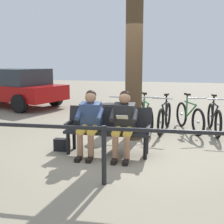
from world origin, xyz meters
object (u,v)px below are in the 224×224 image
object	(u,v)px
bicycle_silver	(165,117)
bicycle_blue	(145,115)
tree_trunk	(134,67)
handbag	(62,145)
person_reading	(124,121)
litter_bin	(109,120)
bicycle_purple	(189,117)
bicycle_green	(214,118)
parked_car	(14,87)
bench	(108,127)
person_companion	(90,119)
bicycle_orange	(124,115)

from	to	relation	value
bicycle_silver	bicycle_blue	size ratio (longest dim) A/B	1.05
tree_trunk	handbag	bearing A→B (deg)	47.50
person_reading	litter_bin	world-z (taller)	person_reading
person_reading	bicycle_purple	distance (m)	2.62
bicycle_green	handbag	bearing A→B (deg)	-57.96
bicycle_green	parked_car	bearing A→B (deg)	-113.56
tree_trunk	parked_car	xyz separation A→B (m)	(5.42, -3.33, -0.84)
bench	person_companion	xyz separation A→B (m)	(0.31, 0.19, 0.16)
bench	handbag	xyz separation A→B (m)	(0.90, 0.15, -0.39)
handbag	bicycle_purple	size ratio (longest dim) A/B	0.19
bench	bicycle_blue	bearing A→B (deg)	-104.47
tree_trunk	bicycle_silver	distance (m)	1.65
handbag	parked_car	distance (m)	6.30
person_reading	handbag	world-z (taller)	person_reading
person_reading	bicycle_silver	size ratio (longest dim) A/B	0.72
bicycle_purple	parked_car	xyz separation A→B (m)	(6.63, -2.23, 0.41)
bicycle_silver	person_reading	bearing A→B (deg)	-9.47
bicycle_purple	bicycle_blue	xyz separation A→B (m)	(1.09, 0.10, 0.00)
bicycle_silver	parked_car	bearing A→B (deg)	-107.41
person_reading	bicycle_orange	xyz separation A→B (m)	(0.51, -2.10, -0.31)
bicycle_orange	person_companion	bearing A→B (deg)	0.69
bicycle_green	tree_trunk	bearing A→B (deg)	-65.71
bench	parked_car	distance (m)	6.81
person_reading	bicycle_blue	distance (m)	2.26
parked_car	bicycle_blue	bearing A→B (deg)	171.50
person_companion	bicycle_green	size ratio (longest dim) A/B	0.72
bicycle_silver	bicycle_purple	bearing A→B (deg)	114.39
handbag	parked_car	bearing A→B (deg)	-47.07
bicycle_purple	bicycle_blue	bearing A→B (deg)	-108.75
bench	tree_trunk	bearing A→B (deg)	-107.36
person_companion	bench	bearing A→B (deg)	-152.99
litter_bin	tree_trunk	bearing A→B (deg)	168.47
person_companion	litter_bin	xyz separation A→B (m)	(0.06, -1.42, -0.29)
litter_bin	bicycle_blue	world-z (taller)	bicycle_blue
bicycle_green	bicycle_blue	distance (m)	1.68
bicycle_purple	bicycle_blue	size ratio (longest dim) A/B	0.98
person_companion	bicycle_orange	xyz separation A→B (m)	(-0.13, -2.15, -0.30)
bicycle_silver	bicycle_blue	xyz separation A→B (m)	(0.50, -0.11, 0.00)
handbag	bicycle_green	size ratio (longest dim) A/B	0.18
person_reading	bicycle_silver	xyz separation A→B (m)	(-0.53, -2.13, -0.31)
litter_bin	bicycle_silver	distance (m)	1.45
bench	person_companion	world-z (taller)	person_companion
litter_bin	handbag	bearing A→B (deg)	68.81
person_companion	bicycle_purple	bearing A→B (deg)	-131.05
bench	person_companion	bearing A→B (deg)	27.01
bench	bicycle_blue	size ratio (longest dim) A/B	1.02
person_reading	parked_car	world-z (taller)	parked_car
bicycle_purple	person_reading	bearing A→B (deg)	-49.59
handbag	bicycle_blue	bearing A→B (deg)	-119.33
bicycle_green	bicycle_orange	bearing A→B (deg)	-91.06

